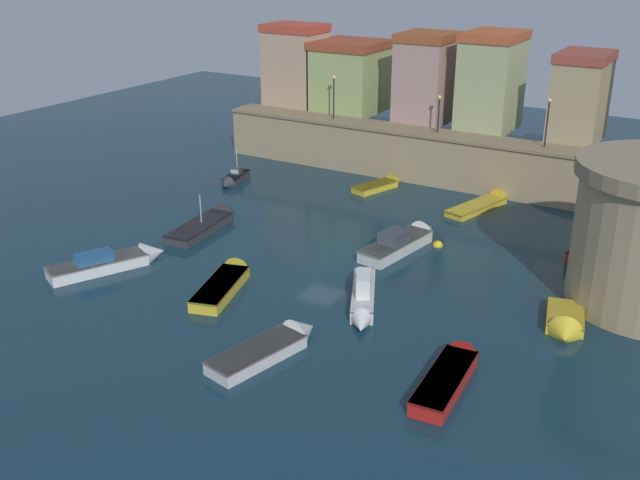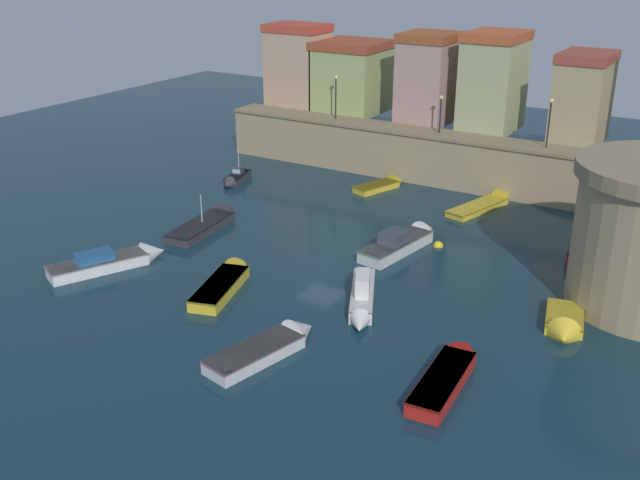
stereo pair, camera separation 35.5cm
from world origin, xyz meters
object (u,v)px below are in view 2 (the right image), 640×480
Objects in this scene: moored_boat_2 at (235,179)px; moored_boat_5 at (404,241)px; quay_lamp_0 at (336,90)px; moored_boat_3 at (384,184)px; moored_boat_10 at (211,221)px; moored_boat_1 at (613,250)px; moored_boat_12 at (362,298)px; moored_boat_6 at (449,371)px; moored_boat_4 at (564,326)px; moored_boat_9 at (114,260)px; mooring_buoy_0 at (438,246)px; moored_boat_0 at (488,203)px; quay_lamp_2 at (550,116)px; moored_boat_7 at (273,345)px; moored_boat_8 at (227,279)px; quay_lamp_1 at (441,108)px.

moored_boat_2 is 0.57× the size of moored_boat_5.
quay_lamp_0 is 9.85m from moored_boat_3.
moored_boat_1 is at bearing -76.94° from moored_boat_10.
moored_boat_5 is at bearing 164.76° from moored_boat_12.
moored_boat_2 is 32.00m from moored_boat_6.
moored_boat_4 is at bearing -107.58° from moored_boat_5.
mooring_buoy_0 is (15.71, 13.45, -0.45)m from moored_boat_9.
moored_boat_4 reaches higher than moored_boat_0.
moored_boat_4 is 0.60× the size of moored_boat_5.
moored_boat_3 is at bearing 100.94° from moored_boat_2.
quay_lamp_2 reaches higher than moored_boat_10.
quay_lamp_0 is at bearing 92.61° from moored_boat_0.
moored_boat_7 reaches higher than moored_boat_3.
moored_boat_12 is at bearing -95.35° from moored_boat_8.
moored_boat_3 is at bearing 27.50° from moored_boat_7.
moored_boat_8 is at bearing -88.47° from moored_boat_4.
moored_boat_0 is 10.83m from moored_boat_5.
quay_lamp_2 is 26.00m from moored_boat_10.
moored_boat_12 is at bearing -165.63° from moored_boat_0.
moored_boat_1 reaches higher than moored_boat_6.
moored_boat_9 is at bearing -1.87° from moored_boat_2.
moored_boat_12 is (1.53, 6.35, 0.19)m from moored_boat_7.
moored_boat_3 is 0.71× the size of moored_boat_9.
moored_boat_2 is 0.64× the size of moored_boat_12.
moored_boat_1 reaches higher than moored_boat_8.
quay_lamp_2 is at bearing -52.30° from moored_boat_10.
moored_boat_9 is (-7.52, -1.57, 0.09)m from moored_boat_8.
moored_boat_5 is 12.28m from moored_boat_8.
moored_boat_7 is (17.94, -20.48, -0.01)m from moored_boat_2.
moored_boat_3 is (-3.00, -3.55, -5.92)m from quay_lamp_1.
moored_boat_4 reaches higher than moored_boat_8.
moored_boat_1 is 0.99× the size of moored_boat_12.
quay_lamp_1 reaches higher than moored_boat_9.
moored_boat_5 reaches higher than moored_boat_9.
moored_boat_4 is 18.78m from moored_boat_8.
moored_boat_5 is 15.25m from moored_boat_7.
quay_lamp_0 is 0.55× the size of moored_boat_12.
moored_boat_1 is 0.88× the size of moored_boat_5.
moored_boat_7 is (-8.32, -2.19, -0.03)m from moored_boat_6.
quay_lamp_0 is 9.67m from quay_lamp_1.
mooring_buoy_0 is (-6.65, 14.45, -0.39)m from moored_boat_6.
mooring_buoy_0 is (19.61, -3.84, -0.37)m from moored_boat_2.
moored_boat_3 is 28.04m from moored_boat_6.
moored_boat_9 is at bearing 89.74° from moored_boat_7.
moored_boat_0 is 1.62× the size of moored_boat_4.
moored_boat_4 is 25.19m from moored_boat_10.
quay_lamp_1 is at bearing 107.54° from moored_boat_2.
moored_boat_9 is at bearing -89.26° from moored_boat_4.
quay_lamp_1 is at bearing 74.12° from moored_boat_0.
moored_boat_12 reaches higher than mooring_buoy_0.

